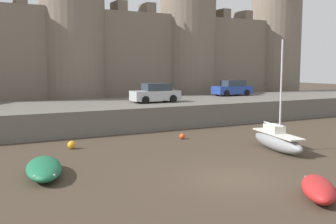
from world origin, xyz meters
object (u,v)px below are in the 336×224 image
at_px(rowboat_foreground_right, 44,168).
at_px(car_quay_east, 232,88).
at_px(car_quay_centre_east, 156,93).
at_px(mooring_buoy_near_shore, 182,136).
at_px(sailboat_near_channel_left, 277,140).
at_px(rowboat_midflat_left, 318,188).
at_px(mooring_buoy_off_centre, 72,145).

xyz_separation_m(rowboat_foreground_right, car_quay_east, (21.93, 15.83, 2.19)).
bearing_deg(car_quay_centre_east, mooring_buoy_near_shore, -102.16).
height_order(sailboat_near_channel_left, car_quay_centre_east, sailboat_near_channel_left).
bearing_deg(rowboat_midflat_left, sailboat_near_channel_left, 57.36).
bearing_deg(rowboat_midflat_left, mooring_buoy_near_shore, 83.63).
height_order(rowboat_midflat_left, mooring_buoy_near_shore, rowboat_midflat_left).
bearing_deg(sailboat_near_channel_left, mooring_buoy_off_centre, 150.58).
distance_m(rowboat_foreground_right, mooring_buoy_off_centre, 5.84).
height_order(rowboat_foreground_right, mooring_buoy_near_shore, rowboat_foreground_right).
bearing_deg(mooring_buoy_off_centre, car_quay_east, 28.50).
bearing_deg(mooring_buoy_near_shore, rowboat_foreground_right, -152.96).
height_order(rowboat_midflat_left, sailboat_near_channel_left, sailboat_near_channel_left).
relative_size(car_quay_east, car_quay_centre_east, 1.00).
relative_size(mooring_buoy_near_shore, car_quay_east, 0.09).
xyz_separation_m(rowboat_midflat_left, sailboat_near_channel_left, (4.51, 7.03, 0.22)).
bearing_deg(sailboat_near_channel_left, rowboat_midflat_left, -122.64).
bearing_deg(rowboat_foreground_right, car_quay_east, 35.81).
xyz_separation_m(rowboat_foreground_right, mooring_buoy_off_centre, (2.50, 5.27, -0.14)).
relative_size(sailboat_near_channel_left, car_quay_centre_east, 1.54).
bearing_deg(mooring_buoy_off_centre, mooring_buoy_near_shore, -1.97).
distance_m(rowboat_foreground_right, car_quay_east, 27.14).
xyz_separation_m(mooring_buoy_near_shore, car_quay_east, (12.09, 10.80, 2.38)).
distance_m(mooring_buoy_near_shore, mooring_buoy_off_centre, 7.35).
xyz_separation_m(rowboat_midflat_left, car_quay_centre_east, (3.02, 20.14, 2.18)).
height_order(mooring_buoy_off_centre, car_quay_centre_east, car_quay_centre_east).
distance_m(rowboat_foreground_right, car_quay_centre_east, 17.09).
relative_size(mooring_buoy_near_shore, mooring_buoy_off_centre, 0.80).
distance_m(rowboat_midflat_left, car_quay_centre_east, 20.48).
bearing_deg(mooring_buoy_off_centre, rowboat_foreground_right, -115.34).
bearing_deg(car_quay_centre_east, sailboat_near_channel_left, -83.55).
height_order(mooring_buoy_off_centre, car_quay_east, car_quay_east).
bearing_deg(car_quay_centre_east, car_quay_east, 17.62).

